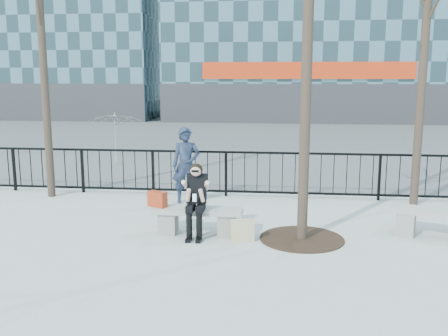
# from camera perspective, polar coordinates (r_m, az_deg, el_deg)

# --- Properties ---
(ground) EXTENTS (120.00, 120.00, 0.00)m
(ground) POSITION_cam_1_polar(r_m,az_deg,el_deg) (9.30, -3.03, -7.52)
(ground) COLOR #A2A29D
(ground) RESTS_ON ground
(street_surface) EXTENTS (60.00, 23.00, 0.01)m
(street_surface) POSITION_cam_1_polar(r_m,az_deg,el_deg) (23.94, 2.88, 3.58)
(street_surface) COLOR #474747
(street_surface) RESTS_ON ground
(railing) EXTENTS (14.00, 0.06, 1.10)m
(railing) POSITION_cam_1_polar(r_m,az_deg,el_deg) (12.04, -0.71, -0.63)
(railing) COLOR black
(railing) RESTS_ON ground
(tree_grate) EXTENTS (1.50, 1.50, 0.02)m
(tree_grate) POSITION_cam_1_polar(r_m,az_deg,el_deg) (9.09, 8.87, -7.98)
(tree_grate) COLOR black
(tree_grate) RESTS_ON ground
(bench_main) EXTENTS (1.65, 0.46, 0.49)m
(bench_main) POSITION_cam_1_polar(r_m,az_deg,el_deg) (9.21, -3.05, -5.74)
(bench_main) COLOR slate
(bench_main) RESTS_ON ground
(bench_second) EXTENTS (1.64, 0.46, 0.49)m
(bench_second) POSITION_cam_1_polar(r_m,az_deg,el_deg) (9.87, 23.16, -5.51)
(bench_second) COLOR slate
(bench_second) RESTS_ON ground
(seated_woman) EXTENTS (0.50, 0.64, 1.34)m
(seated_woman) POSITION_cam_1_polar(r_m,az_deg,el_deg) (8.96, -3.24, -3.76)
(seated_woman) COLOR black
(seated_woman) RESTS_ON ground
(handbag) EXTENTS (0.39, 0.29, 0.29)m
(handbag) POSITION_cam_1_polar(r_m,az_deg,el_deg) (9.30, -7.62, -3.55)
(handbag) COLOR #9C2F13
(handbag) RESTS_ON bench_main
(shopping_bag) EXTENTS (0.43, 0.24, 0.39)m
(shopping_bag) POSITION_cam_1_polar(r_m,az_deg,el_deg) (8.85, 2.12, -7.14)
(shopping_bag) COLOR beige
(shopping_bag) RESTS_ON ground
(standing_man) EXTENTS (0.71, 0.54, 1.74)m
(standing_man) POSITION_cam_1_polar(r_m,az_deg,el_deg) (11.37, -4.36, 0.30)
(standing_man) COLOR black
(standing_man) RESTS_ON ground
(vendor_umbrella) EXTENTS (1.95, 1.99, 1.72)m
(vendor_umbrella) POSITION_cam_1_polar(r_m,az_deg,el_deg) (16.59, -12.36, 3.27)
(vendor_umbrella) COLOR yellow
(vendor_umbrella) RESTS_ON ground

